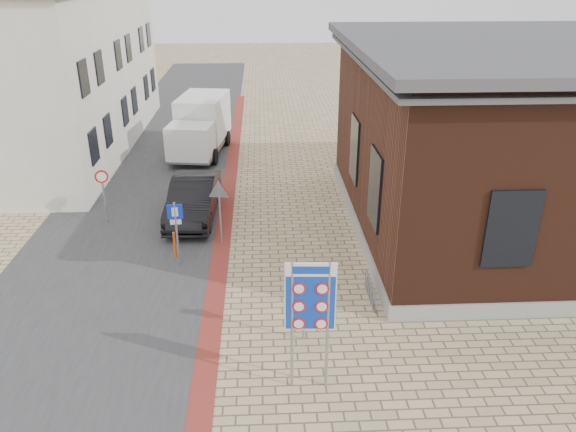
{
  "coord_description": "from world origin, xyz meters",
  "views": [
    {
      "loc": [
        -0.51,
        -11.95,
        9.2
      ],
      "look_at": [
        0.25,
        3.41,
        2.2
      ],
      "focal_mm": 35.0,
      "sensor_mm": 36.0,
      "label": 1
    }
  ],
  "objects_px": {
    "bollard": "(175,245)",
    "border_sign": "(310,299)",
    "sedan": "(193,198)",
    "essen_sign": "(304,290)",
    "box_truck": "(200,125)",
    "parking_sign": "(176,224)"
  },
  "relations": [
    {
      "from": "border_sign",
      "to": "bollard",
      "type": "distance_m",
      "value": 7.87
    },
    {
      "from": "sedan",
      "to": "border_sign",
      "type": "bearing_deg",
      "value": -67.07
    },
    {
      "from": "sedan",
      "to": "essen_sign",
      "type": "bearing_deg",
      "value": -62.92
    },
    {
      "from": "box_truck",
      "to": "bollard",
      "type": "bearing_deg",
      "value": -81.04
    },
    {
      "from": "box_truck",
      "to": "bollard",
      "type": "xyz_separation_m",
      "value": [
        0.14,
        -11.5,
        -1.0
      ]
    },
    {
      "from": "box_truck",
      "to": "bollard",
      "type": "height_order",
      "value": "box_truck"
    },
    {
      "from": "sedan",
      "to": "box_truck",
      "type": "bearing_deg",
      "value": 95.46
    },
    {
      "from": "border_sign",
      "to": "essen_sign",
      "type": "distance_m",
      "value": 2.01
    },
    {
      "from": "essen_sign",
      "to": "parking_sign",
      "type": "height_order",
      "value": "essen_sign"
    },
    {
      "from": "parking_sign",
      "to": "bollard",
      "type": "distance_m",
      "value": 1.16
    },
    {
      "from": "essen_sign",
      "to": "bollard",
      "type": "relative_size",
      "value": 2.42
    },
    {
      "from": "essen_sign",
      "to": "bollard",
      "type": "bearing_deg",
      "value": 123.29
    },
    {
      "from": "essen_sign",
      "to": "border_sign",
      "type": "bearing_deg",
      "value": -97.42
    },
    {
      "from": "border_sign",
      "to": "essen_sign",
      "type": "xyz_separation_m",
      "value": [
        0.01,
        1.8,
        -0.88
      ]
    },
    {
      "from": "sedan",
      "to": "bollard",
      "type": "xyz_separation_m",
      "value": [
        -0.3,
        -3.35,
        -0.31
      ]
    },
    {
      "from": "bollard",
      "to": "border_sign",
      "type": "bearing_deg",
      "value": -58.39
    },
    {
      "from": "border_sign",
      "to": "essen_sign",
      "type": "relative_size",
      "value": 1.43
    },
    {
      "from": "box_truck",
      "to": "essen_sign",
      "type": "height_order",
      "value": "box_truck"
    },
    {
      "from": "sedan",
      "to": "bollard",
      "type": "bearing_deg",
      "value": -92.77
    },
    {
      "from": "sedan",
      "to": "bollard",
      "type": "distance_m",
      "value": 3.38
    },
    {
      "from": "border_sign",
      "to": "box_truck",
      "type": "bearing_deg",
      "value": 106.1
    },
    {
      "from": "sedan",
      "to": "box_truck",
      "type": "distance_m",
      "value": 8.19
    }
  ]
}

